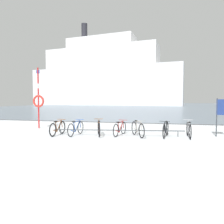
{
  "coord_description": "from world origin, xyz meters",
  "views": [
    {
      "loc": [
        1.98,
        -5.98,
        1.75
      ],
      "look_at": [
        -0.62,
        5.32,
        1.09
      ],
      "focal_mm": 33.74,
      "sensor_mm": 36.0,
      "label": 1
    }
  ],
  "objects_px": {
    "bicycle_0": "(58,128)",
    "bicycle_2": "(99,128)",
    "ferry_ship": "(104,77)",
    "info_sign": "(223,111)",
    "bicycle_3": "(120,129)",
    "bicycle_6": "(189,130)",
    "bicycle_4": "(138,129)",
    "bicycle_5": "(166,129)",
    "rescue_post": "(38,100)",
    "bicycle_1": "(76,128)"
  },
  "relations": [
    {
      "from": "bicycle_1",
      "to": "bicycle_2",
      "type": "xyz_separation_m",
      "value": [
        1.14,
        0.17,
        0.01
      ]
    },
    {
      "from": "bicycle_1",
      "to": "bicycle_3",
      "type": "distance_m",
      "value": 2.19
    },
    {
      "from": "bicycle_6",
      "to": "bicycle_0",
      "type": "bearing_deg",
      "value": -173.14
    },
    {
      "from": "bicycle_4",
      "to": "bicycle_5",
      "type": "distance_m",
      "value": 1.32
    },
    {
      "from": "bicycle_1",
      "to": "info_sign",
      "type": "height_order",
      "value": "info_sign"
    },
    {
      "from": "bicycle_0",
      "to": "info_sign",
      "type": "height_order",
      "value": "info_sign"
    },
    {
      "from": "bicycle_0",
      "to": "ferry_ship",
      "type": "xyz_separation_m",
      "value": [
        -14.24,
        61.19,
        9.27
      ]
    },
    {
      "from": "bicycle_1",
      "to": "bicycle_5",
      "type": "xyz_separation_m",
      "value": [
        4.36,
        0.49,
        0.01
      ]
    },
    {
      "from": "bicycle_3",
      "to": "bicycle_4",
      "type": "distance_m",
      "value": 0.89
    },
    {
      "from": "bicycle_1",
      "to": "bicycle_2",
      "type": "distance_m",
      "value": 1.15
    },
    {
      "from": "bicycle_3",
      "to": "info_sign",
      "type": "relative_size",
      "value": 0.86
    },
    {
      "from": "rescue_post",
      "to": "bicycle_6",
      "type": "bearing_deg",
      "value": -8.8
    },
    {
      "from": "info_sign",
      "to": "ferry_ship",
      "type": "height_order",
      "value": "ferry_ship"
    },
    {
      "from": "bicycle_3",
      "to": "info_sign",
      "type": "height_order",
      "value": "info_sign"
    },
    {
      "from": "bicycle_1",
      "to": "bicycle_3",
      "type": "relative_size",
      "value": 1.06
    },
    {
      "from": "bicycle_4",
      "to": "bicycle_6",
      "type": "xyz_separation_m",
      "value": [
        2.37,
        0.24,
        0.0
      ]
    },
    {
      "from": "bicycle_0",
      "to": "bicycle_2",
      "type": "relative_size",
      "value": 1.03
    },
    {
      "from": "bicycle_2",
      "to": "bicycle_3",
      "type": "height_order",
      "value": "bicycle_2"
    },
    {
      "from": "bicycle_4",
      "to": "info_sign",
      "type": "height_order",
      "value": "info_sign"
    },
    {
      "from": "ferry_ship",
      "to": "bicycle_1",
      "type": "bearing_deg",
      "value": -76.06
    },
    {
      "from": "info_sign",
      "to": "bicycle_3",
      "type": "bearing_deg",
      "value": -170.98
    },
    {
      "from": "bicycle_3",
      "to": "ferry_ship",
      "type": "distance_m",
      "value": 63.72
    },
    {
      "from": "info_sign",
      "to": "bicycle_2",
      "type": "bearing_deg",
      "value": -170.29
    },
    {
      "from": "bicycle_1",
      "to": "ferry_ship",
      "type": "xyz_separation_m",
      "value": [
        -15.15,
        61.02,
        9.27
      ]
    },
    {
      "from": "bicycle_3",
      "to": "info_sign",
      "type": "distance_m",
      "value": 4.98
    },
    {
      "from": "rescue_post",
      "to": "info_sign",
      "type": "bearing_deg",
      "value": -4.3
    },
    {
      "from": "bicycle_5",
      "to": "bicycle_4",
      "type": "bearing_deg",
      "value": -174.28
    },
    {
      "from": "bicycle_2",
      "to": "info_sign",
      "type": "height_order",
      "value": "info_sign"
    },
    {
      "from": "bicycle_1",
      "to": "rescue_post",
      "type": "height_order",
      "value": "rescue_post"
    },
    {
      "from": "bicycle_3",
      "to": "bicycle_6",
      "type": "xyz_separation_m",
      "value": [
        3.26,
        0.19,
        0.02
      ]
    },
    {
      "from": "bicycle_6",
      "to": "info_sign",
      "type": "bearing_deg",
      "value": 19.96
    },
    {
      "from": "bicycle_0",
      "to": "bicycle_1",
      "type": "xyz_separation_m",
      "value": [
        0.91,
        0.16,
        0.0
      ]
    },
    {
      "from": "bicycle_6",
      "to": "rescue_post",
      "type": "height_order",
      "value": "rescue_post"
    },
    {
      "from": "bicycle_3",
      "to": "info_sign",
      "type": "xyz_separation_m",
      "value": [
        4.84,
        0.77,
        0.9
      ]
    },
    {
      "from": "bicycle_3",
      "to": "bicycle_5",
      "type": "xyz_separation_m",
      "value": [
        2.2,
        0.09,
        0.02
      ]
    },
    {
      "from": "bicycle_0",
      "to": "rescue_post",
      "type": "xyz_separation_m",
      "value": [
        -2.38,
        2.11,
        1.43
      ]
    },
    {
      "from": "bicycle_2",
      "to": "bicycle_5",
      "type": "xyz_separation_m",
      "value": [
        3.22,
        0.32,
        -0.0
      ]
    },
    {
      "from": "bicycle_1",
      "to": "rescue_post",
      "type": "bearing_deg",
      "value": 149.41
    },
    {
      "from": "bicycle_6",
      "to": "info_sign",
      "type": "relative_size",
      "value": 0.9
    },
    {
      "from": "bicycle_2",
      "to": "bicycle_6",
      "type": "height_order",
      "value": "bicycle_6"
    },
    {
      "from": "ferry_ship",
      "to": "rescue_post",
      "type": "bearing_deg",
      "value": -78.65
    },
    {
      "from": "ferry_ship",
      "to": "bicycle_0",
      "type": "bearing_deg",
      "value": -76.9
    },
    {
      "from": "bicycle_2",
      "to": "bicycle_5",
      "type": "distance_m",
      "value": 3.23
    },
    {
      "from": "bicycle_2",
      "to": "bicycle_5",
      "type": "bearing_deg",
      "value": 5.76
    },
    {
      "from": "bicycle_5",
      "to": "info_sign",
      "type": "xyz_separation_m",
      "value": [
        2.63,
        0.68,
        0.88
      ]
    },
    {
      "from": "bicycle_6",
      "to": "bicycle_2",
      "type": "bearing_deg",
      "value": -174.28
    },
    {
      "from": "bicycle_4",
      "to": "bicycle_5",
      "type": "bearing_deg",
      "value": 5.72
    },
    {
      "from": "bicycle_0",
      "to": "bicycle_5",
      "type": "bearing_deg",
      "value": 7.11
    },
    {
      "from": "info_sign",
      "to": "rescue_post",
      "type": "bearing_deg",
      "value": 175.7
    },
    {
      "from": "bicycle_0",
      "to": "rescue_post",
      "type": "bearing_deg",
      "value": 138.46
    }
  ]
}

